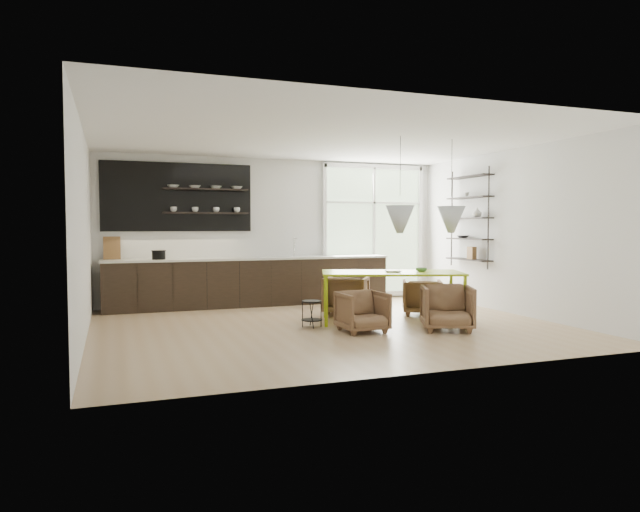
{
  "coord_description": "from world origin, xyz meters",
  "views": [
    {
      "loc": [
        -3.14,
        -8.18,
        1.55
      ],
      "look_at": [
        0.07,
        0.6,
        1.06
      ],
      "focal_mm": 32.0,
      "sensor_mm": 36.0,
      "label": 1
    }
  ],
  "objects": [
    {
      "name": "room",
      "position": [
        0.58,
        1.1,
        1.46
      ],
      "size": [
        7.02,
        6.01,
        2.91
      ],
      "color": "tan",
      "rests_on": "ground"
    },
    {
      "name": "kitchen_run",
      "position": [
        -0.7,
        2.69,
        0.6
      ],
      "size": [
        5.54,
        0.69,
        2.75
      ],
      "color": "black",
      "rests_on": "ground"
    },
    {
      "name": "right_shelving",
      "position": [
        3.36,
        1.17,
        1.65
      ],
      "size": [
        0.26,
        1.22,
        1.9
      ],
      "color": "black",
      "rests_on": "ground"
    },
    {
      "name": "dining_table",
      "position": [
        1.08,
        0.01,
        0.76
      ],
      "size": [
        2.44,
        1.69,
        0.81
      ],
      "rotation": [
        0.0,
        0.0,
        -0.34
      ],
      "color": "#91B10B",
      "rests_on": "ground"
    },
    {
      "name": "armchair_back_left",
      "position": [
        0.69,
        0.97,
        0.34
      ],
      "size": [
        1.01,
        1.02,
        0.68
      ],
      "primitive_type": "imported",
      "rotation": [
        0.0,
        0.0,
        2.57
      ],
      "color": "brown",
      "rests_on": "ground"
    },
    {
      "name": "armchair_back_right",
      "position": [
        1.94,
        0.51,
        0.31
      ],
      "size": [
        0.89,
        0.9,
        0.62
      ],
      "primitive_type": "imported",
      "rotation": [
        0.0,
        0.0,
        2.68
      ],
      "color": "brown",
      "rests_on": "ground"
    },
    {
      "name": "armchair_front_left",
      "position": [
        0.27,
        -0.64,
        0.3
      ],
      "size": [
        0.66,
        0.68,
        0.6
      ],
      "primitive_type": "imported",
      "rotation": [
        0.0,
        0.0,
        0.03
      ],
      "color": "brown",
      "rests_on": "ground"
    },
    {
      "name": "armchair_front_right",
      "position": [
        1.51,
        -0.94,
        0.34
      ],
      "size": [
        0.96,
        0.97,
        0.67
      ],
      "primitive_type": "imported",
      "rotation": [
        0.0,
        0.0,
        -0.42
      ],
      "color": "brown",
      "rests_on": "ground"
    },
    {
      "name": "wire_stool",
      "position": [
        -0.29,
        -0.0,
        0.26
      ],
      "size": [
        0.32,
        0.32,
        0.41
      ],
      "rotation": [
        0.0,
        0.0,
        -0.34
      ],
      "color": "black",
      "rests_on": "ground"
    },
    {
      "name": "table_book",
      "position": [
        0.97,
        0.01,
        0.83
      ],
      "size": [
        0.34,
        0.39,
        0.03
      ],
      "primitive_type": "imported",
      "rotation": [
        0.0,
        0.0,
        -0.37
      ],
      "color": "white",
      "rests_on": "dining_table"
    },
    {
      "name": "table_bowl",
      "position": [
        1.55,
        -0.11,
        0.84
      ],
      "size": [
        0.2,
        0.2,
        0.06
      ],
      "primitive_type": "imported",
      "rotation": [
        0.0,
        0.0,
        -0.09
      ],
      "color": "#4C7A4E",
      "rests_on": "dining_table"
    }
  ]
}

